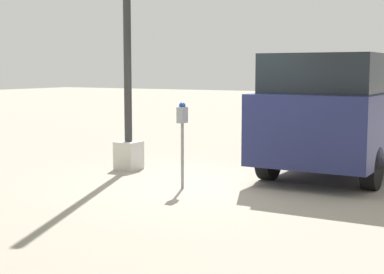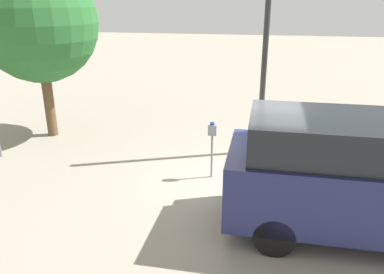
{
  "view_description": "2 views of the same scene",
  "coord_description": "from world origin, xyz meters",
  "px_view_note": "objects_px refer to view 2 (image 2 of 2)",
  "views": [
    {
      "loc": [
        -8.84,
        -4.45,
        1.96
      ],
      "look_at": [
        -1.42,
        -0.11,
        0.96
      ],
      "focal_mm": 55.0,
      "sensor_mm": 36.0,
      "label": 1
    },
    {
      "loc": [
        0.48,
        -7.72,
        4.1
      ],
      "look_at": [
        -1.07,
        -0.03,
        1.2
      ],
      "focal_mm": 35.0,
      "sensor_mm": 36.0,
      "label": 2
    }
  ],
  "objects_px": {
    "parked_van": "(359,174)",
    "street_tree": "(38,24)",
    "parking_meter_near": "(212,137)",
    "lamp_post": "(263,85)"
  },
  "relations": [
    {
      "from": "lamp_post",
      "to": "parking_meter_near",
      "type": "bearing_deg",
      "value": -119.75
    },
    {
      "from": "parking_meter_near",
      "to": "street_tree",
      "type": "relative_size",
      "value": 0.28
    },
    {
      "from": "parking_meter_near",
      "to": "parked_van",
      "type": "distance_m",
      "value": 3.4
    },
    {
      "from": "parked_van",
      "to": "parking_meter_near",
      "type": "bearing_deg",
      "value": 147.67
    },
    {
      "from": "parked_van",
      "to": "street_tree",
      "type": "relative_size",
      "value": 0.9
    },
    {
      "from": "street_tree",
      "to": "parked_van",
      "type": "bearing_deg",
      "value": -24.52
    },
    {
      "from": "parking_meter_near",
      "to": "lamp_post",
      "type": "relative_size",
      "value": 0.23
    },
    {
      "from": "parking_meter_near",
      "to": "street_tree",
      "type": "bearing_deg",
      "value": 156.26
    },
    {
      "from": "parking_meter_near",
      "to": "lamp_post",
      "type": "distance_m",
      "value": 2.35
    },
    {
      "from": "parking_meter_near",
      "to": "lamp_post",
      "type": "bearing_deg",
      "value": 56.64
    }
  ]
}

